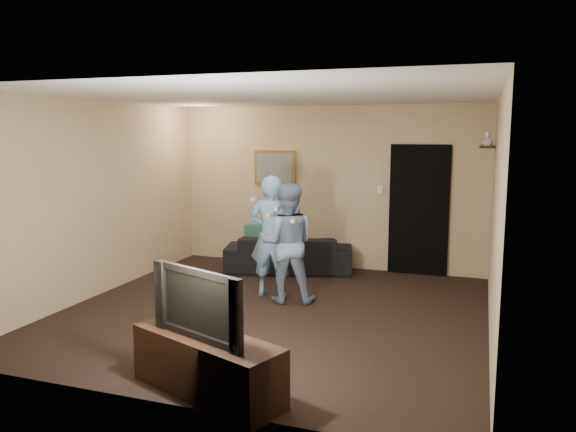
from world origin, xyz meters
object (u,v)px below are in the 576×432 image
at_px(wii_player_right, 287,243).
at_px(sofa, 289,253).
at_px(tv_console, 207,365).
at_px(television, 206,302).
at_px(wii_player_left, 271,236).

bearing_deg(wii_player_right, sofa, 108.39).
relative_size(tv_console, television, 1.39).
bearing_deg(sofa, tv_console, 85.44).
relative_size(sofa, wii_player_right, 1.28).
height_order(sofa, tv_console, sofa).
relative_size(sofa, wii_player_left, 1.21).
distance_m(sofa, tv_console, 4.27).
bearing_deg(tv_console, sofa, 120.97).
distance_m(sofa, television, 4.30).
relative_size(television, wii_player_right, 0.67).
bearing_deg(wii_player_left, wii_player_right, -29.98).
xyz_separation_m(sofa, wii_player_left, (0.22, -1.34, 0.53)).
bearing_deg(television, sofa, 120.97).
bearing_deg(wii_player_right, wii_player_left, 150.02).
distance_m(tv_console, wii_player_left, 2.96).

